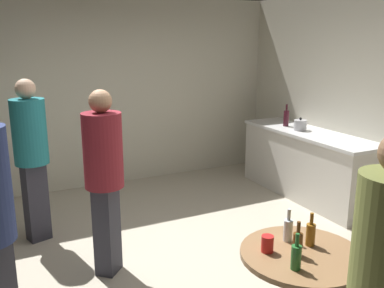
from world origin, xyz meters
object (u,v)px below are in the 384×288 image
object	(u,v)px
kettle	(300,125)
plastic_cup_red	(267,244)
person_in_maroon_shirt	(104,170)
foreground_table	(301,267)
wine_bottle_on_counter	(286,118)
beer_bottle_brown	(298,243)
beer_bottle_amber	(311,234)
beer_bottle_clear	(288,229)
person_in_teal_shirt	(31,149)
beer_bottle_green	(296,256)

from	to	relation	value
kettle	plastic_cup_red	size ratio (longest dim) A/B	2.22
kettle	person_in_maroon_shirt	world-z (taller)	person_in_maroon_shirt
kettle	foreground_table	distance (m)	3.15
kettle	wine_bottle_on_counter	size ratio (longest dim) A/B	0.79
beer_bottle_brown	plastic_cup_red	distance (m)	0.19
beer_bottle_amber	person_in_maroon_shirt	distance (m)	1.81
wine_bottle_on_counter	plastic_cup_red	world-z (taller)	wine_bottle_on_counter
wine_bottle_on_counter	beer_bottle_amber	xyz separation A→B (m)	(-1.91, -2.66, -0.20)
beer_bottle_clear	person_in_maroon_shirt	bearing A→B (deg)	123.11
kettle	foreground_table	xyz separation A→B (m)	(-2.01, -2.40, -0.34)
person_in_maroon_shirt	person_in_teal_shirt	xyz separation A→B (m)	(-0.50, 0.97, 0.02)
beer_bottle_clear	wine_bottle_on_counter	bearing A→B (deg)	51.75
wine_bottle_on_counter	kettle	bearing A→B (deg)	-91.34
beer_bottle_clear	plastic_cup_red	distance (m)	0.23
foreground_table	beer_bottle_brown	xyz separation A→B (m)	(-0.06, -0.01, 0.19)
foreground_table	person_in_teal_shirt	world-z (taller)	person_in_teal_shirt
person_in_teal_shirt	plastic_cup_red	bearing A→B (deg)	9.22
plastic_cup_red	person_in_teal_shirt	distance (m)	2.70
beer_bottle_amber	person_in_maroon_shirt	size ratio (longest dim) A/B	0.14
beer_bottle_brown	plastic_cup_red	size ratio (longest dim) A/B	2.09
kettle	person_in_teal_shirt	distance (m)	3.40
person_in_maroon_shirt	foreground_table	bearing A→B (deg)	-18.08
beer_bottle_brown	beer_bottle_green	world-z (taller)	same
wine_bottle_on_counter	person_in_maroon_shirt	world-z (taller)	person_in_maroon_shirt
wine_bottle_on_counter	person_in_teal_shirt	world-z (taller)	person_in_teal_shirt
kettle	beer_bottle_green	world-z (taller)	kettle
foreground_table	beer_bottle_clear	distance (m)	0.26
kettle	beer_bottle_amber	bearing A→B (deg)	-129.05
kettle	person_in_maroon_shirt	distance (m)	3.02
kettle	person_in_teal_shirt	world-z (taller)	person_in_teal_shirt
person_in_maroon_shirt	person_in_teal_shirt	distance (m)	1.09
foreground_table	beer_bottle_clear	world-z (taller)	beer_bottle_clear
beer_bottle_brown	beer_bottle_green	xyz separation A→B (m)	(-0.12, -0.13, 0.00)
kettle	beer_bottle_green	bearing A→B (deg)	-130.74
plastic_cup_red	kettle	bearing A→B (deg)	46.00
beer_bottle_amber	beer_bottle_green	xyz separation A→B (m)	(-0.28, -0.19, 0.00)
plastic_cup_red	person_in_maroon_shirt	bearing A→B (deg)	115.32
beer_bottle_brown	person_in_maroon_shirt	xyz separation A→B (m)	(-0.83, 1.57, 0.16)
beer_bottle_amber	plastic_cup_red	distance (m)	0.32
beer_bottle_green	beer_bottle_brown	bearing A→B (deg)	47.09
kettle	beer_bottle_green	size ratio (longest dim) A/B	1.06
beer_bottle_brown	person_in_maroon_shirt	distance (m)	1.78
plastic_cup_red	person_in_teal_shirt	bearing A→B (deg)	116.07
beer_bottle_brown	person_in_maroon_shirt	bearing A→B (deg)	117.76
foreground_table	beer_bottle_amber	size ratio (longest dim) A/B	3.48
beer_bottle_green	person_in_maroon_shirt	distance (m)	1.84
beer_bottle_green	beer_bottle_clear	bearing A→B (deg)	58.41
kettle	beer_bottle_amber	size ratio (longest dim) A/B	1.06
foreground_table	beer_bottle_green	world-z (taller)	beer_bottle_green
person_in_maroon_shirt	beer_bottle_brown	bearing A→B (deg)	-19.86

